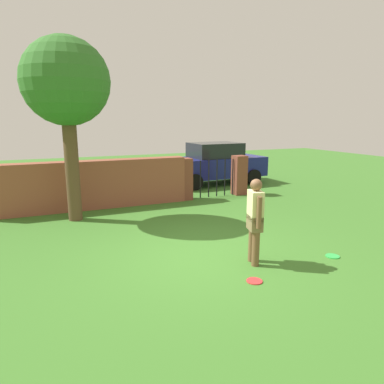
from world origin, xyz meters
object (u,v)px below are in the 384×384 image
object	(u,v)px
tree	(66,84)
person	(255,218)
car	(215,163)
frisbee_red	(254,281)
frisbee_green	(333,256)

from	to	relation	value
tree	person	size ratio (longest dim) A/B	2.90
car	frisbee_red	world-z (taller)	car
frisbee_red	tree	bearing A→B (deg)	115.62
tree	person	world-z (taller)	tree
tree	car	xyz separation A→B (m)	(5.89, 3.25, -2.66)
frisbee_red	frisbee_green	bearing A→B (deg)	8.36
car	frisbee_red	distance (m)	9.02
person	frisbee_green	distance (m)	1.89
person	frisbee_red	distance (m)	1.17
car	frisbee_green	bearing A→B (deg)	-102.86
frisbee_green	frisbee_red	xyz separation A→B (m)	(-2.03, -0.30, 0.00)
car	frisbee_red	xyz separation A→B (m)	(-3.47, -8.28, -0.85)
car	frisbee_green	distance (m)	8.16
tree	person	xyz separation A→B (m)	(2.82, -4.38, -2.63)
tree	car	bearing A→B (deg)	28.91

